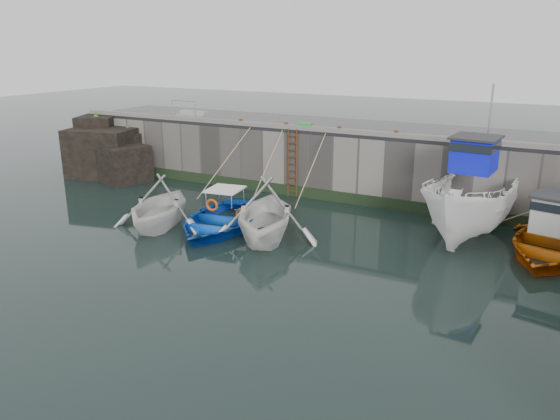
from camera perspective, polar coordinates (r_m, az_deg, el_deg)
The scene contains 22 objects.
ground at distance 17.14m, azimuth -7.81°, elevation -7.24°, with size 120.00×120.00×0.00m, color black.
quay_back at distance 27.31m, azimuth 7.50°, elevation 5.27°, with size 30.00×5.00×3.00m, color slate.
road_back at distance 27.04m, azimuth 7.63°, elevation 8.55°, with size 30.00×5.00×0.16m, color black.
kerb_back at distance 24.85m, azimuth 5.72°, elevation 8.29°, with size 30.00×0.30×0.20m, color slate.
algae_back at distance 25.30m, azimuth 5.35°, elevation 1.48°, with size 30.00×0.08×0.50m, color black.
rock_outcrop at distance 31.58m, azimuth -17.49°, elevation 5.78°, with size 5.85×4.24×3.41m.
ladder at distance 25.75m, azimuth 1.28°, elevation 4.90°, with size 0.51×0.08×3.20m.
boat_near_white at distance 22.33m, azimuth -12.40°, elevation -1.65°, with size 3.89×4.51×2.38m, color silver.
boat_near_white_rope at distance 25.78m, azimuth -5.93°, elevation 1.18°, with size 0.04×4.85×3.10m, color tan, non-canonical shape.
boat_near_blue at distance 21.83m, azimuth -6.22°, elevation -1.78°, with size 3.96×5.55×1.15m, color #0C44BC.
boat_near_blue_rope at distance 25.10m, azimuth -1.08°, elevation 0.83°, with size 0.04×4.01×3.10m, color tan, non-canonical shape.
boat_near_blacktrim at distance 20.49m, azimuth -1.56°, elevation -2.95°, with size 4.28×4.95×2.61m, color silver.
boat_near_blacktrim_rope at distance 24.02m, azimuth 3.34°, elevation 0.06°, with size 0.04×4.24×3.10m, color tan, non-canonical shape.
boat_far_white at distance 21.78m, azimuth 19.52°, elevation 0.64°, with size 3.49×7.78×5.92m.
boat_far_orange at distance 21.27m, azimuth 27.03°, elevation -2.94°, with size 5.66×7.03×4.29m.
fish_crate at distance 25.59m, azimuth 2.61°, elevation 8.74°, with size 0.63×0.35×0.31m, color #1A942B.
railing at distance 30.12m, azimuth -9.24°, elevation 9.88°, with size 1.60×1.05×1.00m.
bollard_a at distance 27.20m, azimuth -4.10°, elevation 9.17°, with size 0.18×0.18×0.28m, color #3F1E0F.
bollard_b at distance 25.97m, azimuth 0.64°, elevation 8.84°, with size 0.18×0.18×0.28m, color #3F1E0F.
bollard_c at distance 24.86m, azimuth 6.24°, elevation 8.37°, with size 0.18×0.18×0.28m, color #3F1E0F.
bollard_d at distance 24.03m, azimuth 12.05°, elevation 7.80°, with size 0.18×0.18×0.28m, color #3F1E0F.
bollard_e at distance 23.37m, azimuth 19.64°, elevation 6.94°, with size 0.18×0.18×0.28m, color #3F1E0F.
Camera 1 is at (9.30, -12.58, 7.00)m, focal length 35.00 mm.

